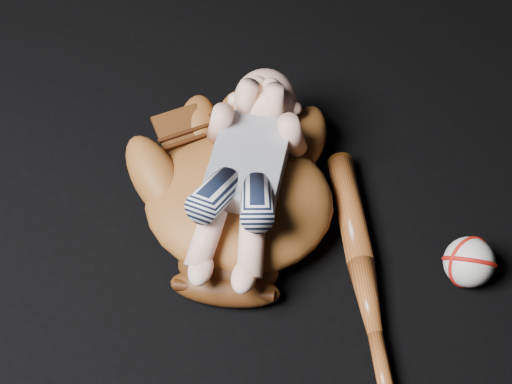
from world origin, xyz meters
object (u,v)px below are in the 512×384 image
at_px(baseball_glove, 239,195).
at_px(newborn_baby, 244,173).
at_px(baseball_bat, 364,277).
at_px(baseball, 469,262).

bearing_deg(baseball_glove, newborn_baby, -18.41).
bearing_deg(newborn_baby, baseball_bat, -21.53).
relative_size(newborn_baby, baseball_bat, 0.85).
xyz_separation_m(newborn_baby, baseball, (0.35, -0.06, -0.09)).
bearing_deg(baseball, baseball_glove, 169.31).
xyz_separation_m(baseball_glove, baseball_bat, (0.20, -0.10, -0.04)).
bearing_deg(baseball, newborn_baby, 169.57).
xyz_separation_m(baseball_glove, newborn_baby, (0.01, -0.00, 0.06)).
relative_size(baseball_bat, baseball, 5.91).
xyz_separation_m(baseball_bat, baseball, (0.16, 0.03, 0.02)).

